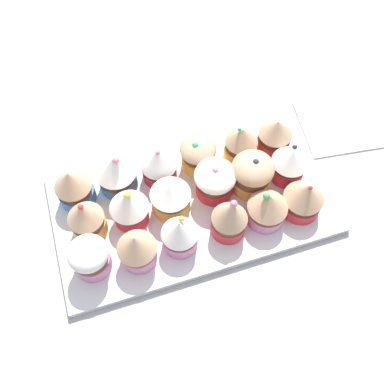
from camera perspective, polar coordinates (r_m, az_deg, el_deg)
ground_plane at (r=71.78cm, az=0.00°, el=-2.23°), size 180.00×180.00×3.00cm
baking_tray at (r=69.91cm, az=0.00°, el=-1.45°), size 43.74×24.10×1.20cm
cupcake_0 at (r=63.49cm, az=-13.24°, el=-8.28°), size 5.82×5.82×6.49cm
cupcake_1 at (r=62.38cm, az=-7.23°, el=-7.26°), size 5.78×5.78×7.30cm
cupcake_2 at (r=62.98cm, az=-1.63°, el=-5.44°), size 5.47×5.47×7.41cm
cupcake_3 at (r=63.88cm, az=4.93°, el=-3.41°), size 5.39×5.39×8.13cm
cupcake_4 at (r=66.02cm, az=9.85°, el=-1.96°), size 6.14×6.14×7.05cm
cupcake_5 at (r=67.89cm, az=14.41°, el=-0.69°), size 6.17×6.17×7.11cm
cupcake_6 at (r=65.42cm, az=-13.65°, el=-3.58°), size 5.39×5.39×7.89cm
cupcake_7 at (r=65.08cm, az=-8.21°, el=-1.98°), size 5.97×5.97×7.86cm
cupcake_8 at (r=65.71cm, az=-2.75°, el=-0.75°), size 6.24×6.24×6.99cm
cupcake_9 at (r=67.54cm, az=3.02°, el=1.54°), size 6.58×6.58×6.61cm
cupcake_10 at (r=68.31cm, az=7.90°, el=2.31°), size 6.64×6.64×7.26cm
cupcake_11 at (r=70.61cm, az=12.57°, el=3.86°), size 5.85×5.85×7.15cm
cupcake_12 at (r=68.77cm, az=-15.25°, el=0.72°), size 5.75×5.75×7.49cm
cupcake_13 at (r=68.40cm, az=-9.93°, el=2.55°), size 6.46×6.46×8.08cm
cupcake_14 at (r=68.84cm, az=-4.40°, el=3.76°), size 5.78×5.78×7.50cm
cupcake_15 at (r=70.26cm, az=0.78°, el=5.05°), size 5.91×5.91×6.50cm
cupcake_16 at (r=71.48cm, az=6.44°, el=6.41°), size 5.40×5.40×7.31cm
cupcake_17 at (r=73.22cm, az=10.79°, el=7.33°), size 5.64×5.64×7.06cm
napkin at (r=83.29cm, az=18.54°, el=8.44°), size 14.41×14.02×0.60cm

